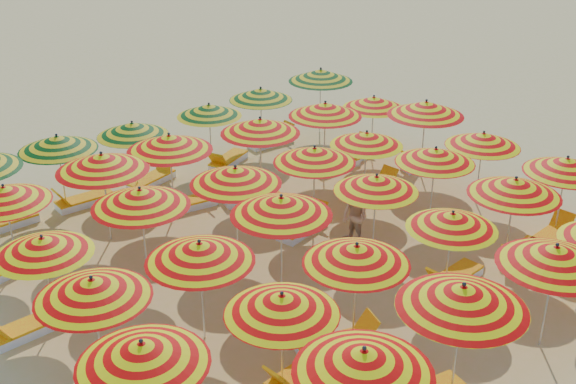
% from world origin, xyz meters
% --- Properties ---
extents(ground, '(120.00, 120.00, 0.00)m').
position_xyz_m(ground, '(0.00, 0.00, 0.00)').
color(ground, tan).
rests_on(ground, ground).
extents(umbrella_1, '(3.10, 3.10, 2.49)m').
position_xyz_m(umbrella_1, '(-3.90, -6.21, 2.20)').
color(umbrella_1, silver).
rests_on(umbrella_1, ground).
extents(umbrella_2, '(2.95, 2.95, 2.60)m').
position_xyz_m(umbrella_2, '(-1.29, -6.12, 2.29)').
color(umbrella_2, silver).
rests_on(umbrella_2, ground).
extents(umbrella_3, '(2.87, 2.87, 2.51)m').
position_xyz_m(umbrella_3, '(1.47, -6.29, 2.21)').
color(umbrella_3, silver).
rests_on(umbrella_3, ground).
extents(umbrella_6, '(2.49, 2.49, 2.41)m').
position_xyz_m(umbrella_6, '(-6.52, -3.68, 2.12)').
color(umbrella_6, silver).
rests_on(umbrella_6, ground).
extents(umbrella_7, '(2.20, 2.20, 2.33)m').
position_xyz_m(umbrella_7, '(-3.77, -3.94, 2.05)').
color(umbrella_7, silver).
rests_on(umbrella_7, ground).
extents(umbrella_8, '(2.64, 2.64, 2.40)m').
position_xyz_m(umbrella_8, '(-1.50, -3.58, 2.12)').
color(umbrella_8, silver).
rests_on(umbrella_8, ground).
extents(umbrella_9, '(2.50, 2.50, 2.24)m').
position_xyz_m(umbrella_9, '(1.44, -3.69, 1.97)').
color(umbrella_9, silver).
rests_on(umbrella_9, ground).
extents(umbrella_10, '(3.05, 3.05, 2.45)m').
position_xyz_m(umbrella_10, '(3.78, -3.73, 2.15)').
color(umbrella_10, silver).
rests_on(umbrella_10, ground).
extents(umbrella_11, '(2.76, 2.76, 2.39)m').
position_xyz_m(umbrella_11, '(6.11, -3.72, 2.10)').
color(umbrella_11, silver).
rests_on(umbrella_11, ground).
extents(umbrella_12, '(2.84, 2.84, 2.40)m').
position_xyz_m(umbrella_12, '(-6.29, -1.33, 2.12)').
color(umbrella_12, silver).
rests_on(umbrella_12, ground).
extents(umbrella_13, '(2.78, 2.78, 2.45)m').
position_xyz_m(umbrella_13, '(-3.99, -1.51, 2.15)').
color(umbrella_13, silver).
rests_on(umbrella_13, ground).
extents(umbrella_14, '(3.17, 3.17, 2.55)m').
position_xyz_m(umbrella_14, '(-1.45, -1.03, 2.24)').
color(umbrella_14, silver).
rests_on(umbrella_14, ground).
extents(umbrella_15, '(2.27, 2.27, 2.31)m').
position_xyz_m(umbrella_15, '(1.47, -1.23, 2.03)').
color(umbrella_15, silver).
rests_on(umbrella_15, ground).
extents(umbrella_16, '(2.43, 2.43, 2.35)m').
position_xyz_m(umbrella_16, '(4.00, -1.01, 2.07)').
color(umbrella_16, silver).
rests_on(umbrella_16, ground).
extents(umbrella_17, '(2.20, 2.20, 2.32)m').
position_xyz_m(umbrella_17, '(6.08, -1.05, 2.04)').
color(umbrella_17, silver).
rests_on(umbrella_17, ground).
extents(umbrella_18, '(2.34, 2.34, 2.27)m').
position_xyz_m(umbrella_18, '(-6.31, 1.08, 2.00)').
color(umbrella_18, silver).
rests_on(umbrella_18, ground).
extents(umbrella_19, '(2.65, 2.65, 2.51)m').
position_xyz_m(umbrella_19, '(-3.73, 1.47, 2.21)').
color(umbrella_19, silver).
rests_on(umbrella_19, ground).
extents(umbrella_20, '(3.13, 3.13, 2.50)m').
position_xyz_m(umbrella_20, '(-1.22, 1.11, 2.20)').
color(umbrella_20, silver).
rests_on(umbrella_20, ground).
extents(umbrella_21, '(2.58, 2.58, 2.42)m').
position_xyz_m(umbrella_21, '(1.35, 1.01, 2.13)').
color(umbrella_21, silver).
rests_on(umbrella_21, ground).
extents(umbrella_22, '(2.82, 2.82, 2.29)m').
position_xyz_m(umbrella_22, '(3.54, 1.19, 2.02)').
color(umbrella_22, silver).
rests_on(umbrella_22, ground).
extents(umbrella_23, '(3.17, 3.17, 2.59)m').
position_xyz_m(umbrella_23, '(6.40, 1.43, 2.28)').
color(umbrella_23, silver).
rests_on(umbrella_23, ground).
extents(umbrella_24, '(2.93, 2.93, 2.37)m').
position_xyz_m(umbrella_24, '(-6.09, 3.97, 2.08)').
color(umbrella_24, silver).
rests_on(umbrella_24, ground).
extents(umbrella_25, '(3.19, 3.19, 2.60)m').
position_xyz_m(umbrella_25, '(-3.54, 3.85, 2.29)').
color(umbrella_25, silver).
rests_on(umbrella_25, ground).
extents(umbrella_26, '(3.20, 3.20, 2.57)m').
position_xyz_m(umbrella_26, '(-1.42, 4.02, 2.26)').
color(umbrella_26, silver).
rests_on(umbrella_26, ground).
extents(umbrella_27, '(2.91, 2.91, 2.54)m').
position_xyz_m(umbrella_27, '(1.41, 3.55, 2.24)').
color(umbrella_27, silver).
rests_on(umbrella_27, ground).
extents(umbrella_28, '(2.90, 2.90, 2.50)m').
position_xyz_m(umbrella_28, '(4.01, 3.54, 2.20)').
color(umbrella_28, silver).
rests_on(umbrella_28, ground).
extents(umbrella_29, '(2.26, 2.26, 2.23)m').
position_xyz_m(umbrella_29, '(6.25, 3.57, 1.97)').
color(umbrella_29, silver).
rests_on(umbrella_29, ground).
extents(umbrella_31, '(2.97, 2.97, 2.39)m').
position_xyz_m(umbrella_31, '(-3.71, 6.39, 2.10)').
color(umbrella_31, silver).
rests_on(umbrella_31, ground).
extents(umbrella_32, '(2.83, 2.83, 2.30)m').
position_xyz_m(umbrella_32, '(-1.41, 6.24, 2.03)').
color(umbrella_32, silver).
rests_on(umbrella_32, ground).
extents(umbrella_33, '(2.77, 2.77, 2.26)m').
position_xyz_m(umbrella_33, '(1.44, 6.35, 1.99)').
color(umbrella_33, silver).
rests_on(umbrella_33, ground).
extents(umbrella_34, '(2.51, 2.51, 2.33)m').
position_xyz_m(umbrella_34, '(3.68, 6.50, 2.05)').
color(umbrella_34, silver).
rests_on(umbrella_34, ground).
extents(umbrella_35, '(2.95, 2.95, 2.52)m').
position_xyz_m(umbrella_35, '(6.46, 6.51, 2.22)').
color(umbrella_35, silver).
rests_on(umbrella_35, ground).
extents(lounger_4, '(1.79, 0.77, 0.69)m').
position_xyz_m(lounger_4, '(-3.27, -3.95, 0.15)').
color(lounger_4, white).
rests_on(lounger_4, ground).
extents(lounger_5, '(1.83, 1.09, 0.69)m').
position_xyz_m(lounger_5, '(-2.01, -3.67, 0.15)').
color(lounger_5, white).
rests_on(lounger_5, ground).
extents(lounger_6, '(1.77, 0.72, 0.69)m').
position_xyz_m(lounger_6, '(1.94, -3.54, 0.15)').
color(lounger_6, white).
rests_on(lounger_6, ground).
extents(lounger_7, '(1.81, 0.87, 0.69)m').
position_xyz_m(lounger_7, '(4.28, -3.93, 0.15)').
color(lounger_7, white).
rests_on(lounger_7, ground).
extents(lounger_8, '(1.78, 0.74, 0.69)m').
position_xyz_m(lounger_8, '(5.61, -3.86, 0.15)').
color(lounger_8, white).
rests_on(lounger_8, ground).
extents(lounger_9, '(1.76, 0.67, 0.69)m').
position_xyz_m(lounger_9, '(-6.91, 1.06, 0.15)').
color(lounger_9, white).
rests_on(lounger_9, ground).
extents(lounger_10, '(1.82, 0.98, 0.69)m').
position_xyz_m(lounger_10, '(0.85, 0.86, 0.15)').
color(lounger_10, white).
rests_on(lounger_10, ground).
extents(lounger_11, '(1.78, 0.74, 0.69)m').
position_xyz_m(lounger_11, '(4.14, 1.33, 0.15)').
color(lounger_11, white).
rests_on(lounger_11, ground).
extents(lounger_12, '(1.82, 1.00, 0.69)m').
position_xyz_m(lounger_12, '(6.90, 1.69, 0.15)').
color(lounger_12, white).
rests_on(lounger_12, ground).
extents(lounger_14, '(1.80, 0.83, 0.69)m').
position_xyz_m(lounger_14, '(-0.82, 4.15, 0.15)').
color(lounger_14, white).
rests_on(lounger_14, ground).
extents(lounger_15, '(1.82, 1.02, 0.69)m').
position_xyz_m(lounger_15, '(0.91, 3.31, 0.15)').
color(lounger_15, white).
rests_on(lounger_15, ground).
extents(lounger_16, '(1.74, 0.60, 0.69)m').
position_xyz_m(lounger_16, '(4.61, 3.54, 0.15)').
color(lounger_16, white).
rests_on(lounger_16, ground).
extents(lounger_17, '(1.83, 1.16, 0.69)m').
position_xyz_m(lounger_17, '(5.74, 3.76, 0.15)').
color(lounger_17, white).
rests_on(lounger_17, ground).
extents(lounger_18, '(1.75, 0.63, 0.69)m').
position_xyz_m(lounger_18, '(-5.55, 6.35, 0.15)').
color(lounger_18, white).
rests_on(lounger_18, ground).
extents(lounger_19, '(1.74, 0.61, 0.69)m').
position_xyz_m(lounger_19, '(-3.20, 6.31, 0.15)').
color(lounger_19, white).
rests_on(lounger_19, ground).
extents(lounger_20, '(1.83, 1.07, 0.69)m').
position_xyz_m(lounger_20, '(-0.81, 6.39, 0.15)').
color(lounger_20, white).
rests_on(lounger_20, ground).
extents(lounger_21, '(1.82, 1.23, 0.69)m').
position_xyz_m(lounger_21, '(1.95, 6.13, 0.15)').
color(lounger_21, white).
rests_on(lounger_21, ground).
extents(lounger_22, '(1.75, 0.65, 0.69)m').
position_xyz_m(lounger_22, '(4.28, 6.67, 0.15)').
color(lounger_22, white).
rests_on(lounger_22, ground).
extents(beachgoer_b, '(0.61, 0.78, 1.58)m').
position_xyz_m(beachgoer_b, '(1.46, -0.52, 0.79)').
color(beachgoer_b, tan).
rests_on(beachgoer_b, ground).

